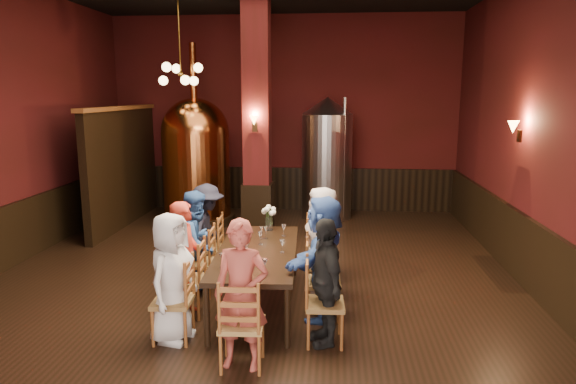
# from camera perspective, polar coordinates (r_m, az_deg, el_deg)

# --- Properties ---
(room) EXTENTS (10.00, 10.02, 4.50)m
(room) POSITION_cam_1_polar(r_m,az_deg,el_deg) (7.16, -4.41, 6.97)
(room) COLOR black
(room) RESTS_ON ground
(wainscot_right) EXTENTS (0.08, 9.90, 1.00)m
(wainscot_right) POSITION_cam_1_polar(r_m,az_deg,el_deg) (7.89, 25.68, -6.67)
(wainscot_right) COLOR black
(wainscot_right) RESTS_ON ground
(wainscot_back) EXTENTS (7.90, 0.08, 1.00)m
(wainscot_back) POSITION_cam_1_polar(r_m,az_deg,el_deg) (12.27, -0.48, 0.41)
(wainscot_back) COLOR black
(wainscot_back) RESTS_ON ground
(column) EXTENTS (0.58, 0.58, 4.50)m
(column) POSITION_cam_1_polar(r_m,az_deg,el_deg) (9.96, -3.45, 8.09)
(column) COLOR #4E1013
(column) RESTS_ON ground
(partition) EXTENTS (0.22, 3.50, 2.40)m
(partition) POSITION_cam_1_polar(r_m,az_deg,el_deg) (11.24, -17.87, 2.53)
(partition) COLOR black
(partition) RESTS_ON ground
(pendant_cluster) EXTENTS (0.90, 0.90, 1.70)m
(pendant_cluster) POSITION_cam_1_polar(r_m,az_deg,el_deg) (10.38, -11.84, 12.69)
(pendant_cluster) COLOR #A57226
(pendant_cluster) RESTS_ON room
(sconce_wall) EXTENTS (0.20, 0.20, 0.36)m
(sconce_wall) POSITION_cam_1_polar(r_m,az_deg,el_deg) (8.32, 24.36, 6.25)
(sconce_wall) COLOR black
(sconce_wall) RESTS_ON room
(sconce_column) EXTENTS (0.20, 0.20, 0.36)m
(sconce_column) POSITION_cam_1_polar(r_m,az_deg,el_deg) (9.67, -3.72, 7.71)
(sconce_column) COLOR black
(sconce_column) RESTS_ON column
(dining_table) EXTENTS (1.11, 2.45, 0.75)m
(dining_table) POSITION_cam_1_polar(r_m,az_deg,el_deg) (6.69, -3.45, -6.95)
(dining_table) COLOR black
(dining_table) RESTS_ON ground
(chair_0) EXTENTS (0.48, 0.48, 0.92)m
(chair_0) POSITION_cam_1_polar(r_m,az_deg,el_deg) (5.99, -12.71, -11.71)
(chair_0) COLOR #9A5127
(chair_0) RESTS_ON ground
(person_0) EXTENTS (0.63, 0.81, 1.47)m
(person_0) POSITION_cam_1_polar(r_m,az_deg,el_deg) (5.89, -12.82, -9.24)
(person_0) COLOR white
(person_0) RESTS_ON ground
(chair_1) EXTENTS (0.48, 0.48, 0.92)m
(chair_1) POSITION_cam_1_polar(r_m,az_deg,el_deg) (6.60, -11.19, -9.50)
(chair_1) COLOR #9A5127
(chair_1) RESTS_ON ground
(person_1) EXTENTS (0.40, 0.56, 1.45)m
(person_1) POSITION_cam_1_polar(r_m,az_deg,el_deg) (6.51, -11.28, -7.30)
(person_1) COLOR red
(person_1) RESTS_ON ground
(chair_2) EXTENTS (0.48, 0.48, 0.92)m
(chair_2) POSITION_cam_1_polar(r_m,az_deg,el_deg) (7.20, -9.97, -7.69)
(chair_2) COLOR #9A5127
(chair_2) RESTS_ON ground
(person_2) EXTENTS (0.46, 0.76, 1.46)m
(person_2) POSITION_cam_1_polar(r_m,az_deg,el_deg) (7.12, -10.04, -5.63)
(person_2) COLOR #2B5192
(person_2) RESTS_ON ground
(chair_3) EXTENTS (0.48, 0.48, 0.92)m
(chair_3) POSITION_cam_1_polar(r_m,az_deg,el_deg) (7.83, -8.93, -6.14)
(chair_3) COLOR #9A5127
(chair_3) RESTS_ON ground
(person_3) EXTENTS (0.56, 0.94, 1.43)m
(person_3) POSITION_cam_1_polar(r_m,az_deg,el_deg) (7.76, -8.99, -4.34)
(person_3) COLOR black
(person_3) RESTS_ON ground
(chair_4) EXTENTS (0.48, 0.48, 0.92)m
(chair_4) POSITION_cam_1_polar(r_m,az_deg,el_deg) (5.80, 4.12, -12.23)
(chair_4) COLOR #9A5127
(chair_4) RESTS_ON ground
(person_4) EXTENTS (0.58, 0.90, 1.43)m
(person_4) POSITION_cam_1_polar(r_m,az_deg,el_deg) (5.71, 4.16, -9.88)
(person_4) COLOR black
(person_4) RESTS_ON ground
(chair_5) EXTENTS (0.48, 0.48, 0.92)m
(chair_5) POSITION_cam_1_polar(r_m,az_deg,el_deg) (6.42, 3.95, -9.88)
(chair_5) COLOR #9A5127
(chair_5) RESTS_ON ground
(person_5) EXTENTS (0.89, 1.50, 1.54)m
(person_5) POSITION_cam_1_polar(r_m,az_deg,el_deg) (6.32, 3.98, -7.25)
(person_5) COLOR #375AA6
(person_5) RESTS_ON ground
(chair_6) EXTENTS (0.48, 0.48, 0.92)m
(chair_6) POSITION_cam_1_polar(r_m,az_deg,el_deg) (7.04, 3.80, -7.98)
(chair_6) COLOR #9A5127
(chair_6) RESTS_ON ground
(person_6) EXTENTS (0.67, 0.85, 1.52)m
(person_6) POSITION_cam_1_polar(r_m,az_deg,el_deg) (6.95, 3.83, -5.63)
(person_6) COLOR #BDACA7
(person_6) RESTS_ON ground
(chair_7) EXTENTS (0.48, 0.48, 0.92)m
(chair_7) POSITION_cam_1_polar(r_m,az_deg,el_deg) (7.68, 3.68, -6.36)
(chair_7) COLOR #9A5127
(chair_7) RESTS_ON ground
(person_7) EXTENTS (0.39, 0.69, 1.35)m
(person_7) POSITION_cam_1_polar(r_m,az_deg,el_deg) (7.62, 3.70, -4.82)
(person_7) COLOR #1C1D39
(person_7) RESTS_ON ground
(chair_8) EXTENTS (0.48, 0.48, 0.92)m
(chair_8) POSITION_cam_1_polar(r_m,az_deg,el_deg) (5.34, -5.15, -14.39)
(chair_8) COLOR #9A5127
(chair_8) RESTS_ON ground
(person_8) EXTENTS (0.59, 0.42, 1.54)m
(person_8) POSITION_cam_1_polar(r_m,az_deg,el_deg) (5.22, -5.21, -11.33)
(person_8) COLOR #A44136
(person_8) RESTS_ON ground
(copper_kettle) EXTENTS (1.62, 1.62, 3.75)m
(copper_kettle) POSITION_cam_1_polar(r_m,az_deg,el_deg) (11.03, -10.17, 3.60)
(copper_kettle) COLOR black
(copper_kettle) RESTS_ON ground
(steel_vessel) EXTENTS (1.15, 1.15, 2.66)m
(steel_vessel) POSITION_cam_1_polar(r_m,az_deg,el_deg) (11.33, 4.34, 3.75)
(steel_vessel) COLOR #B2B2B7
(steel_vessel) RESTS_ON ground
(rose_vase) EXTENTS (0.22, 0.22, 0.38)m
(rose_vase) POSITION_cam_1_polar(r_m,az_deg,el_deg) (7.55, -2.12, -2.43)
(rose_vase) COLOR white
(rose_vase) RESTS_ON dining_table
(wine_glass_0) EXTENTS (0.07, 0.07, 0.17)m
(wine_glass_0) POSITION_cam_1_polar(r_m,az_deg,el_deg) (5.80, -2.57, -8.24)
(wine_glass_0) COLOR white
(wine_glass_0) RESTS_ON dining_table
(wine_glass_1) EXTENTS (0.07, 0.07, 0.17)m
(wine_glass_1) POSITION_cam_1_polar(r_m,az_deg,el_deg) (7.14, -2.49, -4.56)
(wine_glass_1) COLOR white
(wine_glass_1) RESTS_ON dining_table
(wine_glass_2) EXTENTS (0.07, 0.07, 0.17)m
(wine_glass_2) POSITION_cam_1_polar(r_m,az_deg,el_deg) (6.88, -3.09, -5.16)
(wine_glass_2) COLOR white
(wine_glass_2) RESTS_ON dining_table
(wine_glass_3) EXTENTS (0.07, 0.07, 0.17)m
(wine_glass_3) POSITION_cam_1_polar(r_m,az_deg,el_deg) (7.25, -5.72, -4.36)
(wine_glass_3) COLOR white
(wine_glass_3) RESTS_ON dining_table
(wine_glass_4) EXTENTS (0.07, 0.07, 0.17)m
(wine_glass_4) POSITION_cam_1_polar(r_m,az_deg,el_deg) (7.14, -2.95, -4.56)
(wine_glass_4) COLOR white
(wine_glass_4) RESTS_ON dining_table
(wine_glass_5) EXTENTS (0.07, 0.07, 0.17)m
(wine_glass_5) POSITION_cam_1_polar(r_m,az_deg,el_deg) (6.04, -7.34, -7.56)
(wine_glass_5) COLOR white
(wine_glass_5) RESTS_ON dining_table
(wine_glass_6) EXTENTS (0.07, 0.07, 0.17)m
(wine_glass_6) POSITION_cam_1_polar(r_m,az_deg,el_deg) (7.25, -0.49, -4.29)
(wine_glass_6) COLOR white
(wine_glass_6) RESTS_ON dining_table
(wine_glass_7) EXTENTS (0.07, 0.07, 0.17)m
(wine_glass_7) POSITION_cam_1_polar(r_m,az_deg,el_deg) (6.53, -0.67, -6.04)
(wine_glass_7) COLOR white
(wine_glass_7) RESTS_ON dining_table
(wine_glass_8) EXTENTS (0.07, 0.07, 0.17)m
(wine_glass_8) POSITION_cam_1_polar(r_m,az_deg,el_deg) (6.38, -4.62, -6.47)
(wine_glass_8) COLOR white
(wine_glass_8) RESTS_ON dining_table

